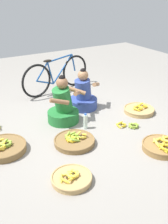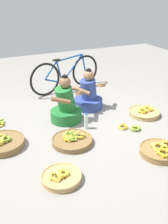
{
  "view_description": "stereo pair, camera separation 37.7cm",
  "coord_description": "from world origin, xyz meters",
  "px_view_note": "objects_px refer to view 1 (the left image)",
  "views": [
    {
      "loc": [
        -1.81,
        -3.25,
        2.07
      ],
      "look_at": [
        0.0,
        -0.2,
        0.35
      ],
      "focal_mm": 42.24,
      "sensor_mm": 36.0,
      "label": 1
    },
    {
      "loc": [
        -1.47,
        -3.42,
        2.07
      ],
      "look_at": [
        0.0,
        -0.2,
        0.35
      ],
      "focal_mm": 42.24,
      "sensor_mm": 36.0,
      "label": 2
    }
  ],
  "objects_px": {
    "vendor_woman_front": "(63,107)",
    "banana_basket_back_center": "(162,146)",
    "vendor_woman_behind": "(83,96)",
    "banana_basket_front_center": "(3,147)",
    "banana_basket_front_left": "(139,110)",
    "banana_basket_back_left": "(72,178)",
    "loose_bananas_mid_right": "(130,125)",
    "water_bottle": "(85,122)",
    "bicycle_leaning": "(57,75)",
    "banana_basket_mid_left": "(74,141)"
  },
  "relations": [
    {
      "from": "banana_basket_back_center",
      "to": "banana_basket_back_left",
      "type": "height_order",
      "value": "banana_basket_back_center"
    },
    {
      "from": "bicycle_leaning",
      "to": "banana_basket_back_center",
      "type": "distance_m",
      "value": 2.8
    },
    {
      "from": "loose_bananas_mid_right",
      "to": "water_bottle",
      "type": "distance_m",
      "value": 0.72
    },
    {
      "from": "vendor_woman_behind",
      "to": "banana_basket_front_left",
      "type": "height_order",
      "value": "vendor_woman_behind"
    },
    {
      "from": "banana_basket_front_left",
      "to": "banana_basket_back_left",
      "type": "xyz_separation_m",
      "value": [
        -1.91,
        -1.01,
        -0.0
      ]
    },
    {
      "from": "vendor_woman_behind",
      "to": "banana_basket_mid_left",
      "type": "bearing_deg",
      "value": -126.39
    },
    {
      "from": "banana_basket_mid_left",
      "to": "banana_basket_front_left",
      "type": "bearing_deg",
      "value": 12.04
    },
    {
      "from": "loose_bananas_mid_right",
      "to": "banana_basket_front_center",
      "type": "bearing_deg",
      "value": 169.71
    },
    {
      "from": "banana_basket_back_left",
      "to": "banana_basket_front_center",
      "type": "xyz_separation_m",
      "value": [
        -0.51,
        1.02,
        0.01
      ]
    },
    {
      "from": "vendor_woman_front",
      "to": "water_bottle",
      "type": "relative_size",
      "value": 3.05
    },
    {
      "from": "banana_basket_mid_left",
      "to": "banana_basket_front_center",
      "type": "relative_size",
      "value": 0.94
    },
    {
      "from": "vendor_woman_front",
      "to": "banana_basket_front_left",
      "type": "bearing_deg",
      "value": -16.38
    },
    {
      "from": "bicycle_leaning",
      "to": "banana_basket_front_left",
      "type": "relative_size",
      "value": 3.08
    },
    {
      "from": "bicycle_leaning",
      "to": "loose_bananas_mid_right",
      "type": "height_order",
      "value": "bicycle_leaning"
    },
    {
      "from": "vendor_woman_behind",
      "to": "loose_bananas_mid_right",
      "type": "distance_m",
      "value": 1.07
    },
    {
      "from": "bicycle_leaning",
      "to": "vendor_woman_front",
      "type": "bearing_deg",
      "value": -111.19
    },
    {
      "from": "water_bottle",
      "to": "vendor_woman_behind",
      "type": "bearing_deg",
      "value": 62.13
    },
    {
      "from": "vendor_woman_behind",
      "to": "bicycle_leaning",
      "type": "distance_m",
      "value": 1.03
    },
    {
      "from": "banana_basket_front_left",
      "to": "loose_bananas_mid_right",
      "type": "height_order",
      "value": "banana_basket_front_left"
    },
    {
      "from": "vendor_woman_behind",
      "to": "banana_basket_back_center",
      "type": "bearing_deg",
      "value": -82.48
    },
    {
      "from": "vendor_woman_front",
      "to": "loose_bananas_mid_right",
      "type": "bearing_deg",
      "value": -41.37
    },
    {
      "from": "banana_basket_front_center",
      "to": "loose_bananas_mid_right",
      "type": "distance_m",
      "value": 1.96
    },
    {
      "from": "vendor_woman_front",
      "to": "banana_basket_mid_left",
      "type": "bearing_deg",
      "value": -104.55
    },
    {
      "from": "banana_basket_back_left",
      "to": "vendor_woman_front",
      "type": "bearing_deg",
      "value": 66.79
    },
    {
      "from": "banana_basket_back_left",
      "to": "vendor_woman_behind",
      "type": "bearing_deg",
      "value": 55.71
    },
    {
      "from": "banana_basket_front_center",
      "to": "bicycle_leaning",
      "type": "bearing_deg",
      "value": 46.19
    },
    {
      "from": "vendor_woman_front",
      "to": "bicycle_leaning",
      "type": "xyz_separation_m",
      "value": [
        0.51,
        1.32,
        0.1
      ]
    },
    {
      "from": "vendor_woman_front",
      "to": "bicycle_leaning",
      "type": "relative_size",
      "value": 0.48
    },
    {
      "from": "banana_basket_back_center",
      "to": "bicycle_leaning",
      "type": "bearing_deg",
      "value": 95.61
    },
    {
      "from": "banana_basket_front_center",
      "to": "water_bottle",
      "type": "xyz_separation_m",
      "value": [
        1.29,
        -0.03,
        0.06
      ]
    },
    {
      "from": "vendor_woman_front",
      "to": "banana_basket_back_center",
      "type": "distance_m",
      "value": 1.66
    },
    {
      "from": "vendor_woman_front",
      "to": "banana_basket_back_center",
      "type": "height_order",
      "value": "vendor_woman_front"
    },
    {
      "from": "bicycle_leaning",
      "to": "loose_bananas_mid_right",
      "type": "distance_m",
      "value": 2.09
    },
    {
      "from": "bicycle_leaning",
      "to": "banana_basket_front_center",
      "type": "bearing_deg",
      "value": -133.81
    },
    {
      "from": "banana_basket_back_center",
      "to": "banana_basket_back_left",
      "type": "relative_size",
      "value": 1.11
    },
    {
      "from": "banana_basket_mid_left",
      "to": "water_bottle",
      "type": "distance_m",
      "value": 0.48
    },
    {
      "from": "banana_basket_back_center",
      "to": "banana_basket_mid_left",
      "type": "xyz_separation_m",
      "value": [
        -0.97,
        0.75,
        -0.01
      ]
    },
    {
      "from": "bicycle_leaning",
      "to": "banana_basket_mid_left",
      "type": "bearing_deg",
      "value": -108.93
    },
    {
      "from": "banana_basket_back_center",
      "to": "banana_basket_back_left",
      "type": "bearing_deg",
      "value": 177.46
    },
    {
      "from": "vendor_woman_behind",
      "to": "banana_basket_front_center",
      "type": "xyz_separation_m",
      "value": [
        -1.66,
        -0.67,
        -0.18
      ]
    },
    {
      "from": "banana_basket_front_left",
      "to": "banana_basket_back_left",
      "type": "bearing_deg",
      "value": -152.21
    },
    {
      "from": "banana_basket_back_center",
      "to": "banana_basket_back_left",
      "type": "xyz_separation_m",
      "value": [
        -1.38,
        0.06,
        -0.01
      ]
    },
    {
      "from": "banana_basket_back_center",
      "to": "banana_basket_front_center",
      "type": "height_order",
      "value": "banana_basket_back_center"
    },
    {
      "from": "vendor_woman_behind",
      "to": "bicycle_leaning",
      "type": "relative_size",
      "value": 0.45
    },
    {
      "from": "banana_basket_front_left",
      "to": "banana_basket_back_left",
      "type": "distance_m",
      "value": 2.16
    },
    {
      "from": "banana_basket_back_center",
      "to": "loose_bananas_mid_right",
      "type": "bearing_deg",
      "value": 86.95
    },
    {
      "from": "vendor_woman_front",
      "to": "loose_bananas_mid_right",
      "type": "relative_size",
      "value": 2.45
    },
    {
      "from": "vendor_woman_front",
      "to": "banana_basket_front_center",
      "type": "relative_size",
      "value": 1.28
    },
    {
      "from": "banana_basket_mid_left",
      "to": "banana_basket_back_center",
      "type": "bearing_deg",
      "value": -37.82
    },
    {
      "from": "bicycle_leaning",
      "to": "banana_basket_front_left",
      "type": "distance_m",
      "value": 1.91
    }
  ]
}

